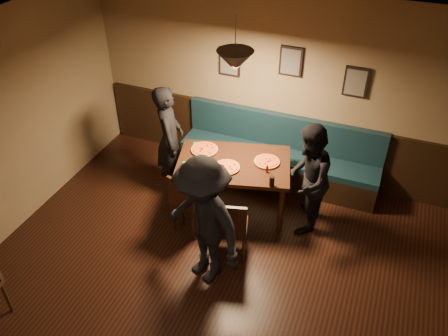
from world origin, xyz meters
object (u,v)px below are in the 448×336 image
diner_front (203,222)px  soda_glass (272,181)px  booth_bench (279,153)px  diner_left (170,139)px  diner_right (307,180)px  tabasco_bottle (267,168)px  dining_table (233,186)px  chair_near_right (231,225)px  chair_near_left (190,202)px

diner_front → soda_glass: size_ratio=11.79×
booth_bench → diner_left: 1.64m
diner_right → tabasco_bottle: size_ratio=12.10×
dining_table → diner_front: size_ratio=0.88×
diner_left → diner_right: bearing=-118.9°
dining_table → diner_right: (1.00, 0.02, 0.38)m
tabasco_bottle → diner_front: bearing=-107.0°
diner_left → soda_glass: (1.66, -0.46, 0.05)m
booth_bench → soda_glass: bearing=-79.2°
chair_near_right → diner_left: (-1.31, 0.97, 0.37)m
chair_near_right → diner_right: bearing=33.3°
chair_near_right → diner_right: diner_right is taller
diner_front → soda_glass: bearing=86.0°
diner_left → diner_front: diner_front is taller
booth_bench → diner_right: (0.60, -0.86, 0.29)m
diner_left → soda_glass: size_ratio=11.46×
chair_near_left → soda_glass: 1.13m
diner_front → dining_table: bearing=118.8°
dining_table → chair_near_right: 0.86m
booth_bench → soda_glass: (0.22, -1.17, 0.38)m
chair_near_right → diner_front: size_ratio=0.54×
diner_left → diner_right: 2.05m
diner_left → soda_glass: 1.73m
diner_left → tabasco_bottle: size_ratio=12.75×
soda_glass → diner_right: bearing=39.7°
dining_table → tabasco_bottle: (0.48, -0.05, 0.47)m
booth_bench → soda_glass: booth_bench is taller
booth_bench → chair_near_left: bearing=-118.1°
diner_left → diner_right: diner_left is taller
dining_table → diner_front: diner_front is taller
chair_near_left → chair_near_right: bearing=-6.3°
chair_near_left → diner_left: size_ratio=0.55×
diner_front → tabasco_bottle: bearing=96.7°
dining_table → chair_near_right: size_ratio=1.64×
chair_near_left → diner_front: 0.93m
booth_bench → tabasco_bottle: booth_bench is taller
diner_right → soda_glass: 0.50m
tabasco_bottle → dining_table: bearing=173.6°
booth_bench → diner_front: bearing=-97.6°
diner_right → soda_glass: size_ratio=10.88×
chair_near_right → diner_front: diner_front is taller
diner_left → diner_front: bearing=-166.0°
chair_near_left → diner_front: size_ratio=0.54×
diner_left → diner_front: size_ratio=0.97×
booth_bench → chair_near_left: size_ratio=3.27×
tabasco_bottle → chair_near_left: bearing=-148.3°
booth_bench → diner_left: size_ratio=1.81×
diner_right → tabasco_bottle: bearing=-85.4°
soda_glass → tabasco_bottle: soda_glass is taller
booth_bench → chair_near_left: (-0.78, -1.46, -0.04)m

